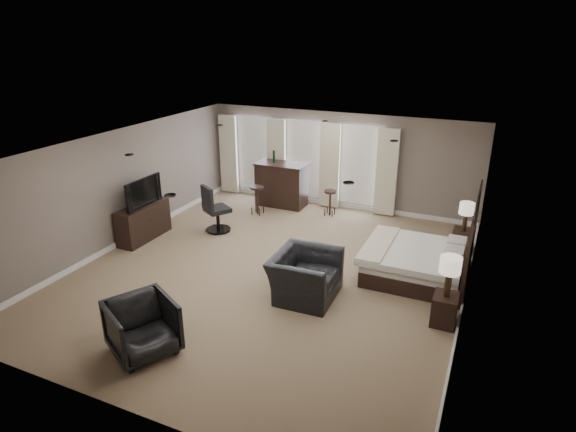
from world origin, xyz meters
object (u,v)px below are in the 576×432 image
at_px(bar_counter, 282,184).
at_px(bar_stool_left, 257,200).
at_px(bar_stool_right, 330,203).
at_px(armchair_far, 142,325).
at_px(dresser, 143,222).
at_px(tv, 141,202).
at_px(lamp_far, 466,217).
at_px(armchair_near, 305,268).
at_px(nightstand_near, 444,309).
at_px(nightstand_far, 462,243).
at_px(desk_chair, 217,208).
at_px(lamp_near, 449,277).
at_px(bed, 409,247).

bearing_deg(bar_counter, bar_stool_left, -107.86).
xyz_separation_m(bar_counter, bar_stool_right, (1.50, -0.20, -0.26)).
distance_m(armchair_far, bar_stool_right, 6.67).
xyz_separation_m(dresser, tv, (0.00, 0.00, 0.49)).
bearing_deg(lamp_far, bar_counter, 165.51).
bearing_deg(bar_stool_left, armchair_near, -50.97).
height_order(tv, bar_stool_right, tv).
relative_size(nightstand_near, tv, 0.46).
bearing_deg(armchair_far, tv, 68.40).
bearing_deg(bar_stool_left, nightstand_far, -4.07).
relative_size(tv, bar_stool_left, 1.47).
xyz_separation_m(dresser, bar_stool_left, (1.70, 2.51, -0.03)).
bearing_deg(desk_chair, nightstand_far, -137.73).
bearing_deg(bar_stool_left, bar_counter, 72.14).
distance_m(lamp_near, dresser, 6.98).
distance_m(nightstand_near, dresser, 6.96).
xyz_separation_m(bed, armchair_near, (-1.58, -1.56, -0.06)).
bearing_deg(nightstand_near, tv, 173.73).
height_order(nightstand_near, desk_chair, desk_chair).
bearing_deg(lamp_near, tv, 173.73).
distance_m(lamp_far, bar_counter, 5.10).
distance_m(tv, desk_chair, 1.77).
height_order(nightstand_near, bar_stool_right, bar_stool_right).
bearing_deg(nightstand_far, bar_stool_right, 162.59).
relative_size(bed, lamp_far, 3.03).
xyz_separation_m(armchair_near, bar_counter, (-2.45, 4.29, 0.05)).
distance_m(dresser, bar_stool_left, 3.03).
bearing_deg(tv, lamp_far, -72.82).
bearing_deg(bar_stool_right, desk_chair, -135.44).
relative_size(lamp_far, bar_stool_right, 0.93).
xyz_separation_m(bar_counter, bar_stool_left, (-0.29, -0.90, -0.22)).
bearing_deg(bar_stool_left, bar_stool_right, 21.42).
height_order(nightstand_near, bar_counter, bar_counter).
bearing_deg(lamp_near, nightstand_near, 0.00).
height_order(bed, nightstand_far, bed).
bearing_deg(bed, dresser, -173.48).
height_order(lamp_near, bar_stool_right, lamp_near).
xyz_separation_m(lamp_near, dresser, (-6.92, 0.76, -0.47)).
relative_size(dresser, desk_chair, 1.22).
bearing_deg(bar_stool_right, nightstand_near, -49.23).
relative_size(nightstand_near, armchair_near, 0.41).
height_order(armchair_far, desk_chair, desk_chair).
height_order(lamp_near, dresser, lamp_near).
bearing_deg(tv, nightstand_far, -72.82).
height_order(lamp_far, bar_stool_left, lamp_far).
bearing_deg(bed, armchair_near, -135.41).
xyz_separation_m(bed, tv, (-6.03, -0.69, 0.29)).
bearing_deg(bed, desk_chair, 174.99).
bearing_deg(tv, bed, -83.48).
height_order(lamp_far, dresser, lamp_far).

